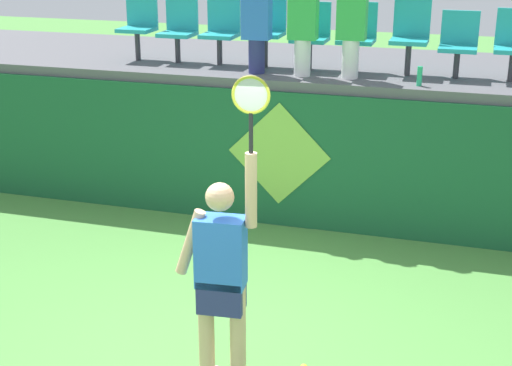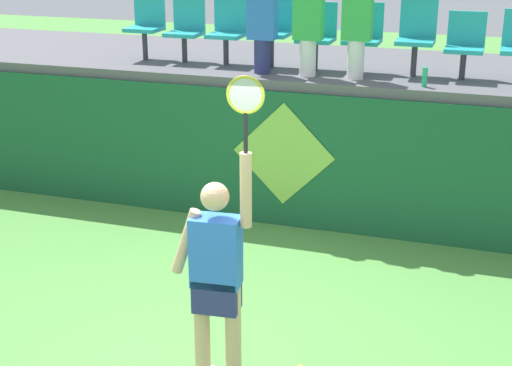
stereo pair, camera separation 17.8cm
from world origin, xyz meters
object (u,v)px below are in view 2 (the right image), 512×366
at_px(stadium_chair_1, 186,28).
at_px(spectator_1, 308,27).
at_px(stadium_chair_0, 146,22).
at_px(spectator_2, 262,26).
at_px(stadium_chair_5, 363,34).
at_px(stadium_chair_3, 273,28).
at_px(stadium_chair_7, 465,43).
at_px(water_bottle, 425,77).
at_px(stadium_chair_6, 417,33).
at_px(tennis_player, 217,275).
at_px(stadium_chair_4, 317,33).
at_px(stadium_chair_2, 228,27).
at_px(spectator_0, 357,28).

xyz_separation_m(stadium_chair_1, spectator_1, (1.77, -0.45, 0.15)).
xyz_separation_m(stadium_chair_0, stadium_chair_1, (0.57, -0.00, -0.04)).
height_order(spectator_1, spectator_2, spectator_1).
bearing_deg(stadium_chair_5, spectator_1, -142.10).
xyz_separation_m(stadium_chair_3, stadium_chair_7, (2.36, 0.00, -0.06)).
height_order(water_bottle, stadium_chair_6, stadium_chair_6).
xyz_separation_m(tennis_player, stadium_chair_0, (-2.64, 4.28, 1.30)).
bearing_deg(stadium_chair_3, stadium_chair_6, 0.24).
bearing_deg(stadium_chair_0, tennis_player, -58.37).
relative_size(stadium_chair_3, stadium_chair_6, 0.93).
xyz_separation_m(stadium_chair_0, spectator_1, (2.34, -0.45, 0.10)).
relative_size(stadium_chair_4, spectator_2, 0.75).
bearing_deg(water_bottle, tennis_player, -107.07).
bearing_deg(stadium_chair_6, stadium_chair_2, 179.99).
bearing_deg(stadium_chair_2, stadium_chair_4, -0.28).
relative_size(stadium_chair_0, spectator_1, 0.77).
distance_m(stadium_chair_0, spectator_2, 1.83).
height_order(tennis_player, stadium_chair_6, stadium_chair_6).
bearing_deg(water_bottle, stadium_chair_0, 170.49).
xyz_separation_m(stadium_chair_7, spectator_1, (-1.79, -0.45, 0.17)).
height_order(stadium_chair_4, spectator_2, spectator_2).
relative_size(tennis_player, spectator_0, 2.24).
bearing_deg(tennis_player, stadium_chair_0, 121.63).
height_order(stadium_chair_0, stadium_chair_4, stadium_chair_0).
bearing_deg(stadium_chair_0, stadium_chair_1, -0.30).
height_order(stadium_chair_0, stadium_chair_2, stadium_chair_2).
xyz_separation_m(stadium_chair_2, stadium_chair_4, (1.19, -0.01, -0.02)).
relative_size(stadium_chair_6, spectator_1, 0.81).
bearing_deg(water_bottle, stadium_chair_6, 107.04).
bearing_deg(stadium_chair_0, spectator_2, -14.43).
xyz_separation_m(water_bottle, stadium_chair_7, (0.38, 0.63, 0.31)).
relative_size(stadium_chair_3, stadium_chair_4, 1.04).
xyz_separation_m(stadium_chair_5, spectator_2, (-1.15, -0.45, 0.11)).
bearing_deg(spectator_2, stadium_chair_1, 159.27).
bearing_deg(stadium_chair_5, spectator_2, -158.47).
bearing_deg(stadium_chair_0, stadium_chair_6, 0.06).
relative_size(stadium_chair_3, spectator_0, 0.74).
xyz_separation_m(tennis_player, stadium_chair_2, (-1.48, 4.28, 1.28)).
bearing_deg(spectator_0, tennis_player, -94.27).
relative_size(stadium_chair_4, spectator_0, 0.71).
xyz_separation_m(spectator_0, spectator_2, (-1.15, -0.02, -0.03)).
xyz_separation_m(tennis_player, stadium_chair_3, (-0.86, 4.27, 1.30)).
bearing_deg(spectator_0, stadium_chair_7, 19.58).
height_order(water_bottle, stadium_chair_1, stadium_chair_1).
bearing_deg(stadium_chair_1, stadium_chair_5, 0.04).
bearing_deg(tennis_player, spectator_2, 102.74).
bearing_deg(stadium_chair_6, spectator_0, -145.60).
bearing_deg(spectator_0, stadium_chair_0, 171.56).
bearing_deg(spectator_0, stadium_chair_4, 143.26).
xyz_separation_m(water_bottle, stadium_chair_2, (-2.60, 0.63, 0.36)).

